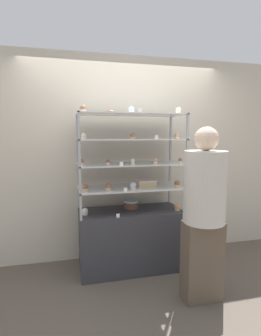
{
  "coord_description": "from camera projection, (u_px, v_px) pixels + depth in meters",
  "views": [
    {
      "loc": [
        -0.7,
        -2.94,
        1.6
      ],
      "look_at": [
        0.0,
        0.0,
        1.23
      ],
      "focal_mm": 28.0,
      "sensor_mm": 36.0,
      "label": 1
    }
  ],
  "objects": [
    {
      "name": "ground_plane",
      "position": [
        130.0,
        267.0,
        3.2
      ],
      "size": [
        20.0,
        20.0,
        0.0
      ],
      "primitive_type": "plane",
      "color": "brown"
    },
    {
      "name": "back_wall",
      "position": [
        123.0,
        159.0,
        3.42
      ],
      "size": [
        8.0,
        0.05,
        2.6
      ],
      "color": "beige",
      "rests_on": "ground_plane"
    },
    {
      "name": "display_base",
      "position": [
        130.0,
        239.0,
        3.15
      ],
      "size": [
        1.2,
        0.52,
        0.72
      ],
      "color": "#333338",
      "rests_on": "ground_plane"
    },
    {
      "name": "display_riser_lower",
      "position": [
        130.0,
        188.0,
        3.07
      ],
      "size": [
        1.2,
        0.52,
        0.28
      ],
      "color": "#99999E",
      "rests_on": "display_base"
    },
    {
      "name": "display_riser_middle",
      "position": [
        130.0,
        165.0,
        3.04
      ],
      "size": [
        1.2,
        0.52,
        0.28
      ],
      "color": "#99999E",
      "rests_on": "display_riser_lower"
    },
    {
      "name": "display_riser_upper",
      "position": [
        130.0,
        140.0,
        3.0
      ],
      "size": [
        1.2,
        0.52,
        0.28
      ],
      "color": "#99999E",
      "rests_on": "display_riser_middle"
    },
    {
      "name": "display_riser_top",
      "position": [
        130.0,
        115.0,
        2.97
      ],
      "size": [
        1.2,
        0.52,
        0.28
      ],
      "color": "#99999E",
      "rests_on": "display_riser_upper"
    },
    {
      "name": "layer_cake_centerpiece",
      "position": [
        131.0,
        204.0,
        3.19
      ],
      "size": [
        0.18,
        0.18,
        0.1
      ],
      "color": "brown",
      "rests_on": "display_base"
    },
    {
      "name": "sheet_cake_frosted",
      "position": [
        146.0,
        183.0,
        3.13
      ],
      "size": [
        0.22,
        0.17,
        0.07
      ],
      "color": "#DBBC84",
      "rests_on": "display_riser_lower"
    },
    {
      "name": "cupcake_0",
      "position": [
        85.0,
        212.0,
        2.92
      ],
      "size": [
        0.07,
        0.07,
        0.08
      ],
      "color": "beige",
      "rests_on": "display_base"
    },
    {
      "name": "cupcake_1",
      "position": [
        177.0,
        207.0,
        3.09
      ],
      "size": [
        0.07,
        0.07,
        0.08
      ],
      "color": "#CCB28C",
      "rests_on": "display_base"
    },
    {
      "name": "price_tag_0",
      "position": [
        118.0,
        216.0,
        2.83
      ],
      "size": [
        0.04,
        0.0,
        0.04
      ],
      "color": "white",
      "rests_on": "display_base"
    },
    {
      "name": "cupcake_2",
      "position": [
        85.0,
        188.0,
        2.84
      ],
      "size": [
        0.07,
        0.07,
        0.08
      ],
      "color": "#CCB28C",
      "rests_on": "display_riser_lower"
    },
    {
      "name": "cupcake_3",
      "position": [
        108.0,
        187.0,
        2.9
      ],
      "size": [
        0.07,
        0.07,
        0.08
      ],
      "color": "#CCB28C",
      "rests_on": "display_riser_lower"
    },
    {
      "name": "cupcake_4",
      "position": [
        133.0,
        186.0,
        2.94
      ],
      "size": [
        0.07,
        0.07,
        0.08
      ],
      "color": "beige",
      "rests_on": "display_riser_lower"
    },
    {
      "name": "cupcake_5",
      "position": [
        177.0,
        184.0,
        3.06
      ],
      "size": [
        0.07,
        0.07,
        0.08
      ],
      "color": "#CCB28C",
      "rests_on": "display_riser_lower"
    },
    {
      "name": "price_tag_1",
      "position": [
        126.0,
        190.0,
        2.81
      ],
      "size": [
        0.04,
        0.0,
        0.04
      ],
      "color": "white",
      "rests_on": "display_riser_lower"
    },
    {
      "name": "cupcake_6",
      "position": [
        82.0,
        162.0,
        2.86
      ],
      "size": [
        0.05,
        0.05,
        0.06
      ],
      "color": "beige",
      "rests_on": "display_riser_middle"
    },
    {
      "name": "cupcake_7",
      "position": [
        108.0,
        162.0,
        2.88
      ],
      "size": [
        0.05,
        0.05,
        0.06
      ],
      "color": "beige",
      "rests_on": "display_riser_middle"
    },
    {
      "name": "cupcake_8",
      "position": [
        133.0,
        162.0,
        2.93
      ],
      "size": [
        0.05,
        0.05,
        0.06
      ],
      "color": "white",
      "rests_on": "display_riser_middle"
    },
    {
      "name": "cupcake_9",
      "position": [
        156.0,
        161.0,
        2.97
      ],
      "size": [
        0.05,
        0.05,
        0.06
      ],
      "color": "beige",
      "rests_on": "display_riser_middle"
    },
    {
      "name": "cupcake_10",
      "position": [
        180.0,
        161.0,
        3.04
      ],
      "size": [
        0.05,
        0.05,
        0.06
      ],
      "color": "beige",
      "rests_on": "display_riser_middle"
    },
    {
      "name": "price_tag_2",
      "position": [
        121.0,
        164.0,
        2.77
      ],
      "size": [
        0.04,
        0.0,
        0.04
      ],
      "color": "white",
      "rests_on": "display_riser_middle"
    },
    {
      "name": "cupcake_11",
      "position": [
        84.0,
        136.0,
        2.83
      ],
      "size": [
        0.06,
        0.06,
        0.07
      ],
      "color": "white",
      "rests_on": "display_riser_upper"
    },
    {
      "name": "cupcake_12",
      "position": [
        133.0,
        136.0,
        2.89
      ],
      "size": [
        0.06,
        0.06,
        0.07
      ],
      "color": "#CCB28C",
      "rests_on": "display_riser_upper"
    },
    {
      "name": "cupcake_13",
      "position": [
        177.0,
        136.0,
        3.04
      ],
      "size": [
        0.06,
        0.06,
        0.07
      ],
      "color": "white",
      "rests_on": "display_riser_upper"
    },
    {
      "name": "price_tag_3",
      "position": [
        157.0,
        137.0,
        2.82
      ],
      "size": [
        0.04,
        0.0,
        0.04
      ],
      "color": "white",
      "rests_on": "display_riser_upper"
    },
    {
      "name": "cupcake_14",
      "position": [
        83.0,
        109.0,
        2.75
      ],
      "size": [
        0.06,
        0.06,
        0.08
      ],
      "color": "beige",
      "rests_on": "display_riser_top"
    },
    {
      "name": "cupcake_15",
      "position": [
        131.0,
        110.0,
        2.89
      ],
      "size": [
        0.06,
        0.06,
        0.08
      ],
      "color": "white",
      "rests_on": "display_riser_top"
    },
    {
      "name": "cupcake_16",
      "position": [
        179.0,
        111.0,
        3.0
      ],
      "size": [
        0.06,
        0.06,
        0.08
      ],
      "color": "white",
      "rests_on": "display_riser_top"
    },
    {
      "name": "price_tag_4",
      "position": [
        140.0,
        110.0,
        2.74
      ],
      "size": [
        0.04,
        0.0,
        0.04
      ],
      "color": "white",
      "rests_on": "display_riser_top"
    },
    {
      "name": "donut_glazed",
      "position": [
        110.0,
        112.0,
        2.93
      ],
      "size": [
        0.14,
        0.14,
        0.03
      ],
      "color": "brown",
      "rests_on": "display_riser_top"
    },
    {
      "name": "customer_figure",
      "position": [
        204.0,
        210.0,
        2.48
      ],
      "size": [
        0.39,
        0.39,
        1.68
      ],
      "color": "brown",
      "rests_on": "ground_plane"
    }
  ]
}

